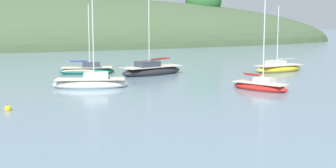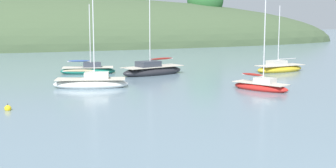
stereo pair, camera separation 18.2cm
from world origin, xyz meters
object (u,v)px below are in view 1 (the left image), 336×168
object	(u,v)px
sailboat_blue_center	(91,83)
sailboat_teal_outer	(152,70)
sailboat_orange_cutter	(260,86)
sailboat_navy_dinghy	(87,70)
sailboat_grey_yawl	(278,68)
mooring_buoy_inner	(8,109)

from	to	relation	value
sailboat_blue_center	sailboat_teal_outer	bearing A→B (deg)	39.99
sailboat_teal_outer	sailboat_orange_cutter	world-z (taller)	sailboat_teal_outer
sailboat_blue_center	sailboat_navy_dinghy	bearing A→B (deg)	79.27
sailboat_grey_yawl	sailboat_navy_dinghy	distance (m)	21.07
sailboat_teal_outer	sailboat_orange_cutter	size ratio (longest dim) A/B	1.37
sailboat_blue_center	sailboat_grey_yawl	bearing A→B (deg)	10.32
sailboat_blue_center	sailboat_teal_outer	world-z (taller)	sailboat_teal_outer
sailboat_blue_center	sailboat_navy_dinghy	world-z (taller)	sailboat_blue_center
sailboat_blue_center	sailboat_teal_outer	size ratio (longest dim) A/B	0.93
sailboat_orange_cutter	mooring_buoy_inner	size ratio (longest dim) A/B	13.86
mooring_buoy_inner	sailboat_orange_cutter	bearing A→B (deg)	3.56
sailboat_navy_dinghy	sailboat_blue_center	bearing A→B (deg)	-100.73
sailboat_blue_center	mooring_buoy_inner	size ratio (longest dim) A/B	17.70
sailboat_navy_dinghy	sailboat_teal_outer	bearing A→B (deg)	-29.63
sailboat_teal_outer	sailboat_grey_yawl	world-z (taller)	sailboat_teal_outer
sailboat_teal_outer	mooring_buoy_inner	world-z (taller)	sailboat_teal_outer
sailboat_teal_outer	sailboat_orange_cutter	bearing A→B (deg)	-70.80
sailboat_blue_center	sailboat_orange_cutter	size ratio (longest dim) A/B	1.28
sailboat_orange_cutter	mooring_buoy_inner	bearing A→B (deg)	-176.44
sailboat_teal_outer	sailboat_grey_yawl	distance (m)	14.33
sailboat_blue_center	sailboat_orange_cutter	xyz separation A→B (m)	(12.66, -6.67, -0.06)
sailboat_blue_center	sailboat_teal_outer	xyz separation A→B (m)	(8.00, 6.71, 0.04)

